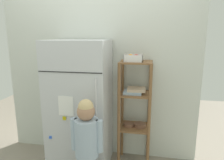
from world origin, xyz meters
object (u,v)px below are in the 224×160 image
Objects in this scene: refrigerator at (80,105)px; fruit_bin at (134,58)px; pantry_shelf_unit at (135,105)px; child_standing at (87,137)px.

fruit_bin is at bearing 7.59° from refrigerator.
child_standing is at bearing -127.43° from pantry_shelf_unit.
refrigerator is at bearing -171.01° from pantry_shelf_unit.
fruit_bin is (0.63, 0.08, 0.57)m from refrigerator.
child_standing is at bearing -126.72° from fruit_bin.
refrigerator reaches higher than pantry_shelf_unit.
pantry_shelf_unit is at bearing 37.48° from fruit_bin.
pantry_shelf_unit is 6.18× the size of fruit_bin.
refrigerator is at bearing 115.97° from child_standing.
fruit_bin is at bearing -142.52° from pantry_shelf_unit.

